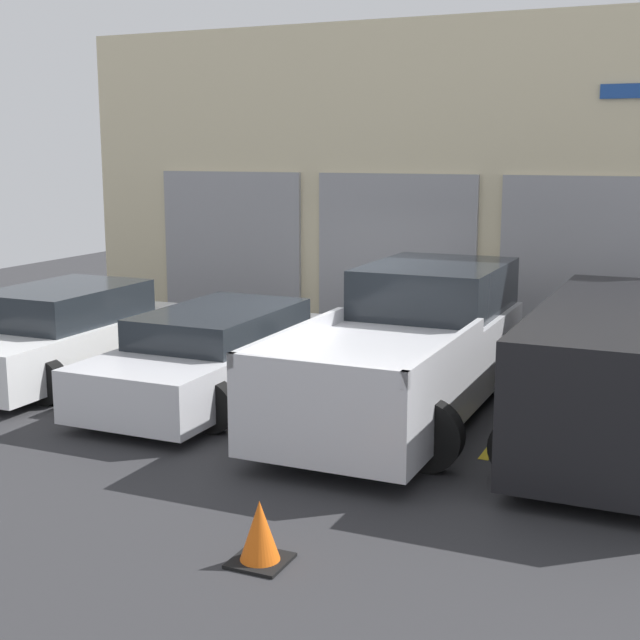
{
  "coord_description": "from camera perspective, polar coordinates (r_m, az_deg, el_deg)",
  "views": [
    {
      "loc": [
        4.88,
        -11.73,
        3.42
      ],
      "look_at": [
        0.0,
        -0.74,
        1.1
      ],
      "focal_mm": 50.0,
      "sensor_mm": 36.0,
      "label": 1
    }
  ],
  "objects": [
    {
      "name": "ground_plane",
      "position": [
        13.15,
        1.31,
        -4.15
      ],
      "size": [
        28.0,
        28.0,
        0.0
      ],
      "primitive_type": "plane",
      "color": "#2D2D30"
    },
    {
      "name": "shophouse_building",
      "position": [
        15.8,
        5.97,
        8.34
      ],
      "size": [
        12.87,
        0.68,
        5.57
      ],
      "color": "beige",
      "rests_on": "ground"
    },
    {
      "name": "pickup_truck",
      "position": [
        11.64,
        5.7,
        -1.84
      ],
      "size": [
        2.54,
        5.41,
        1.83
      ],
      "color": "silver",
      "rests_on": "ground"
    },
    {
      "name": "sedan_white",
      "position": [
        14.08,
        -16.07,
        -0.9
      ],
      "size": [
        2.24,
        4.3,
        1.37
      ],
      "color": "white",
      "rests_on": "ground"
    },
    {
      "name": "sedan_side",
      "position": [
        12.55,
        -6.54,
        -2.19
      ],
      "size": [
        2.22,
        4.71,
        1.22
      ],
      "color": "silver",
      "rests_on": "ground"
    },
    {
      "name": "van_right",
      "position": [
        10.82,
        18.92,
        -3.13
      ],
      "size": [
        2.38,
        4.91,
        1.66
      ],
      "color": "black",
      "rests_on": "ground"
    },
    {
      "name": "parking_stripe_left",
      "position": [
        13.39,
        -11.55,
        -4.09
      ],
      "size": [
        0.12,
        2.2,
        0.01
      ],
      "primitive_type": "cube",
      "color": "gold",
      "rests_on": "ground"
    },
    {
      "name": "parking_stripe_centre",
      "position": [
        12.06,
        -0.97,
        -5.53
      ],
      "size": [
        0.12,
        2.2,
        0.01
      ],
      "primitive_type": "cube",
      "color": "gold",
      "rests_on": "ground"
    },
    {
      "name": "parking_stripe_right",
      "position": [
        11.24,
        11.72,
        -7.0
      ],
      "size": [
        0.12,
        2.2,
        0.01
      ],
      "primitive_type": "cube",
      "color": "gold",
      "rests_on": "ground"
    },
    {
      "name": "traffic_cone",
      "position": [
        7.66,
        -3.87,
        -13.52
      ],
      "size": [
        0.47,
        0.47,
        0.55
      ],
      "color": "black",
      "rests_on": "ground"
    }
  ]
}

